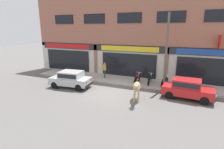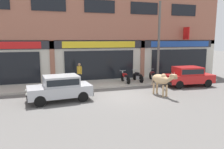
% 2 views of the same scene
% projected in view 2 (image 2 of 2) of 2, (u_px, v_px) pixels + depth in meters
% --- Properties ---
extents(ground_plane, '(90.00, 90.00, 0.00)m').
position_uv_depth(ground_plane, '(120.00, 96.00, 13.63)').
color(ground_plane, '#605E5B').
extents(sidewalk, '(19.00, 2.84, 0.15)m').
position_uv_depth(sidewalk, '(105.00, 83.00, 17.03)').
color(sidewalk, '#B7AFA3').
rests_on(sidewalk, ground).
extents(shop_building, '(23.00, 1.40, 10.11)m').
position_uv_depth(shop_building, '(99.00, 22.00, 17.84)').
color(shop_building, '#9E604C').
rests_on(shop_building, ground).
extents(cow, '(0.86, 2.12, 1.61)m').
position_uv_depth(cow, '(161.00, 80.00, 13.56)').
color(cow, tan).
rests_on(cow, ground).
extents(car_0, '(3.73, 1.94, 1.46)m').
position_uv_depth(car_0, '(60.00, 87.00, 12.38)').
color(car_0, black).
rests_on(car_0, ground).
extents(car_1, '(3.71, 1.88, 1.46)m').
position_uv_depth(car_1, '(188.00, 75.00, 16.30)').
color(car_1, black).
rests_on(car_1, ground).
extents(motorcycle_0, '(0.52, 1.81, 0.88)m').
position_uv_depth(motorcycle_0, '(125.00, 78.00, 16.90)').
color(motorcycle_0, black).
rests_on(motorcycle_0, sidewalk).
extents(motorcycle_1, '(0.52, 1.81, 0.88)m').
position_uv_depth(motorcycle_1, '(138.00, 77.00, 17.42)').
color(motorcycle_1, black).
rests_on(motorcycle_1, sidewalk).
extents(motorcycle_2, '(0.63, 1.80, 0.88)m').
position_uv_depth(motorcycle_2, '(153.00, 76.00, 17.80)').
color(motorcycle_2, black).
rests_on(motorcycle_2, sidewalk).
extents(pedestrian, '(0.32, 0.43, 1.60)m').
position_uv_depth(pedestrian, '(79.00, 71.00, 16.10)').
color(pedestrian, '#2D2D33').
rests_on(pedestrian, sidewalk).
extents(utility_pole, '(0.18, 0.18, 6.13)m').
position_uv_depth(utility_pole, '(159.00, 43.00, 16.64)').
color(utility_pole, '#595651').
rests_on(utility_pole, sidewalk).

